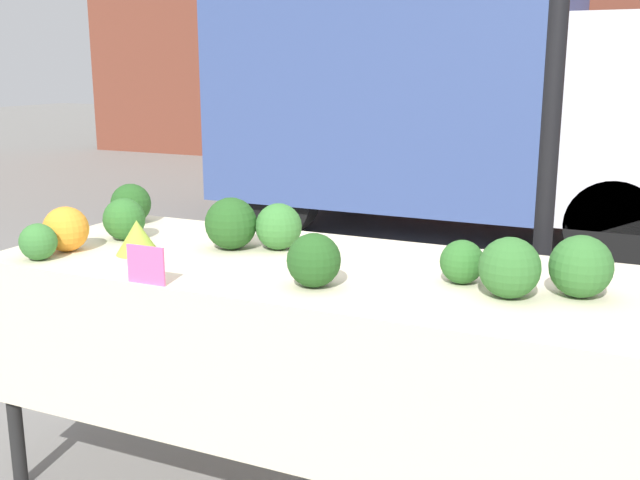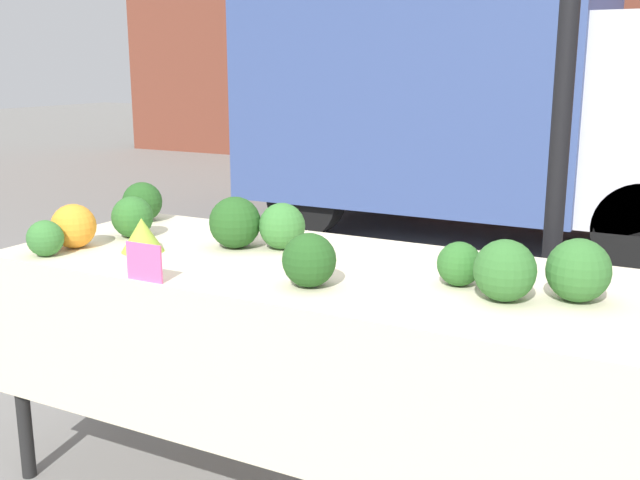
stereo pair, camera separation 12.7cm
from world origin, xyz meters
TOP-DOWN VIEW (x-y plane):
  - tent_pole at (0.58, 0.73)m, footprint 0.07×0.07m
  - parked_truck at (-0.79, 4.29)m, footprint 4.01×1.91m
  - market_table at (0.00, -0.07)m, footprint 2.13×0.83m
  - orange_cauliflower at (-0.85, -0.20)m, footprint 0.15×0.15m
  - romanesco_head at (-0.61, -0.13)m, footprint 0.14×0.14m
  - broccoli_head_0 at (0.46, -0.02)m, footprint 0.13×0.13m
  - broccoli_head_1 at (0.78, -0.01)m, footprint 0.17×0.17m
  - broccoli_head_2 at (-0.85, -0.33)m, footprint 0.12×0.12m
  - broccoli_head_3 at (0.61, -0.10)m, footprint 0.17×0.17m
  - broccoli_head_4 at (0.08, -0.23)m, footprint 0.16×0.16m
  - broccoli_head_5 at (-0.95, 0.26)m, footprint 0.16×0.16m
  - broccoli_head_6 at (-0.79, 0.02)m, footprint 0.15×0.15m
  - broccoli_head_7 at (-0.21, 0.12)m, footprint 0.16×0.16m
  - broccoli_head_8 at (-0.36, 0.06)m, footprint 0.18×0.18m
  - price_sign at (-0.37, -0.40)m, footprint 0.13×0.01m

SIDE VIEW (x-z plane):
  - market_table at x=0.00m, z-range 0.32..1.15m
  - price_sign at x=-0.37m, z-range 0.84..0.95m
  - romanesco_head at x=-0.61m, z-range 0.84..0.95m
  - broccoli_head_2 at x=-0.85m, z-range 0.84..0.96m
  - broccoli_head_0 at x=0.46m, z-range 0.84..0.96m
  - broccoli_head_6 at x=-0.79m, z-range 0.84..0.99m
  - orange_cauliflower at x=-0.85m, z-range 0.84..0.99m
  - broccoli_head_4 at x=0.08m, z-range 0.84..0.99m
  - broccoli_head_5 at x=-0.95m, z-range 0.84..0.99m
  - broccoli_head_7 at x=-0.21m, z-range 0.84..1.00m
  - broccoli_head_3 at x=0.61m, z-range 0.84..1.00m
  - broccoli_head_1 at x=0.78m, z-range 0.84..1.01m
  - broccoli_head_8 at x=-0.36m, z-range 0.84..1.01m
  - parked_truck at x=-0.79m, z-range 0.07..2.45m
  - tent_pole at x=0.58m, z-range 0.00..2.56m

